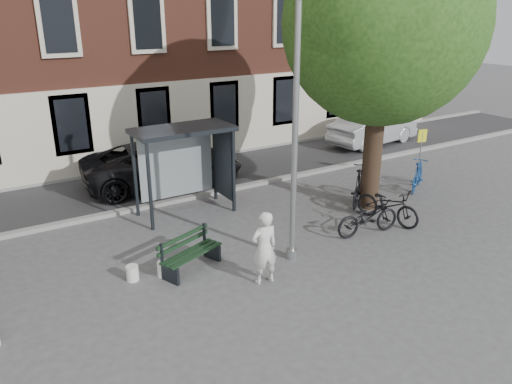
{
  "coord_description": "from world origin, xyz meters",
  "views": [
    {
      "loc": [
        -6.55,
        -8.85,
        5.8
      ],
      "look_at": [
        -0.27,
        1.23,
        1.4
      ],
      "focal_mm": 35.0,
      "sensor_mm": 36.0,
      "label": 1
    }
  ],
  "objects_px": {
    "lamppost": "(295,149)",
    "notice_sign": "(421,145)",
    "car_silver": "(373,128)",
    "car_dark": "(163,164)",
    "bike_b": "(418,175)",
    "bus_shelter": "(194,149)",
    "bike_a": "(368,217)",
    "painter": "(264,248)",
    "bike_c": "(388,205)",
    "bike_d": "(360,185)",
    "bench": "(190,255)"
  },
  "relations": [
    {
      "from": "lamppost",
      "to": "notice_sign",
      "type": "distance_m",
      "value": 7.47
    },
    {
      "from": "car_silver",
      "to": "notice_sign",
      "type": "xyz_separation_m",
      "value": [
        -2.5,
        -4.77,
        0.65
      ]
    },
    {
      "from": "car_dark",
      "to": "car_silver",
      "type": "relative_size",
      "value": 1.2
    },
    {
      "from": "bike_b",
      "to": "bus_shelter",
      "type": "bearing_deg",
      "value": 40.8
    },
    {
      "from": "lamppost",
      "to": "bike_a",
      "type": "xyz_separation_m",
      "value": [
        2.54,
        0.05,
        -2.28
      ]
    },
    {
      "from": "painter",
      "to": "bike_c",
      "type": "bearing_deg",
      "value": -163.86
    },
    {
      "from": "bike_a",
      "to": "bike_d",
      "type": "xyz_separation_m",
      "value": [
        1.38,
        1.81,
        0.11
      ]
    },
    {
      "from": "car_dark",
      "to": "car_silver",
      "type": "bearing_deg",
      "value": -83.04
    },
    {
      "from": "bike_c",
      "to": "car_dark",
      "type": "bearing_deg",
      "value": 110.93
    },
    {
      "from": "painter",
      "to": "bike_d",
      "type": "xyz_separation_m",
      "value": [
        5.13,
        2.46,
        -0.24
      ]
    },
    {
      "from": "bike_a",
      "to": "bike_b",
      "type": "relative_size",
      "value": 1.13
    },
    {
      "from": "car_dark",
      "to": "notice_sign",
      "type": "xyz_separation_m",
      "value": [
        7.58,
        -4.57,
        0.64
      ]
    },
    {
      "from": "painter",
      "to": "car_dark",
      "type": "distance_m",
      "value": 7.41
    },
    {
      "from": "bench",
      "to": "bike_b",
      "type": "bearing_deg",
      "value": -14.53
    },
    {
      "from": "bus_shelter",
      "to": "painter",
      "type": "distance_m",
      "value": 4.87
    },
    {
      "from": "bike_d",
      "to": "bike_c",
      "type": "bearing_deg",
      "value": 130.96
    },
    {
      "from": "bus_shelter",
      "to": "car_silver",
      "type": "xyz_separation_m",
      "value": [
        10.1,
        2.87,
        -1.17
      ]
    },
    {
      "from": "bike_a",
      "to": "notice_sign",
      "type": "relative_size",
      "value": 0.99
    },
    {
      "from": "bike_a",
      "to": "bike_c",
      "type": "xyz_separation_m",
      "value": [
        1.07,
        0.31,
        0.02
      ]
    },
    {
      "from": "car_dark",
      "to": "bike_d",
      "type": "bearing_deg",
      "value": -131.71
    },
    {
      "from": "bike_a",
      "to": "bike_b",
      "type": "distance_m",
      "value": 4.32
    },
    {
      "from": "bike_a",
      "to": "car_silver",
      "type": "distance_m",
      "value": 9.82
    },
    {
      "from": "bike_c",
      "to": "bike_d",
      "type": "height_order",
      "value": "bike_d"
    },
    {
      "from": "bike_b",
      "to": "car_silver",
      "type": "bearing_deg",
      "value": -61.21
    },
    {
      "from": "notice_sign",
      "to": "bike_d",
      "type": "bearing_deg",
      "value": -157.96
    },
    {
      "from": "bus_shelter",
      "to": "car_dark",
      "type": "distance_m",
      "value": 2.92
    },
    {
      "from": "bus_shelter",
      "to": "car_silver",
      "type": "distance_m",
      "value": 10.57
    },
    {
      "from": "painter",
      "to": "car_silver",
      "type": "distance_m",
      "value": 13.11
    },
    {
      "from": "bike_b",
      "to": "bike_d",
      "type": "distance_m",
      "value": 2.58
    },
    {
      "from": "bench",
      "to": "bike_a",
      "type": "bearing_deg",
      "value": -29.67
    },
    {
      "from": "lamppost",
      "to": "bike_b",
      "type": "distance_m",
      "value": 7.12
    },
    {
      "from": "car_dark",
      "to": "painter",
      "type": "bearing_deg",
      "value": -178.96
    },
    {
      "from": "bike_a",
      "to": "bike_c",
      "type": "bearing_deg",
      "value": -66.73
    },
    {
      "from": "bus_shelter",
      "to": "bench",
      "type": "bearing_deg",
      "value": -117.84
    },
    {
      "from": "bike_a",
      "to": "car_dark",
      "type": "xyz_separation_m",
      "value": [
        -3.12,
        6.73,
        0.26
      ]
    },
    {
      "from": "bike_c",
      "to": "painter",
      "type": "bearing_deg",
      "value": 179.12
    },
    {
      "from": "painter",
      "to": "bench",
      "type": "xyz_separation_m",
      "value": [
        -1.15,
        1.4,
        -0.47
      ]
    },
    {
      "from": "lamppost",
      "to": "car_silver",
      "type": "distance_m",
      "value": 11.95
    },
    {
      "from": "lamppost",
      "to": "painter",
      "type": "xyz_separation_m",
      "value": [
        -1.2,
        -0.61,
        -1.93
      ]
    },
    {
      "from": "bike_b",
      "to": "car_silver",
      "type": "xyz_separation_m",
      "value": [
        3.0,
        5.18,
        0.24
      ]
    },
    {
      "from": "car_silver",
      "to": "bike_b",
      "type": "bearing_deg",
      "value": 142.82
    },
    {
      "from": "painter",
      "to": "bike_d",
      "type": "height_order",
      "value": "painter"
    },
    {
      "from": "notice_sign",
      "to": "painter",
      "type": "bearing_deg",
      "value": -145.56
    },
    {
      "from": "bike_a",
      "to": "car_silver",
      "type": "relative_size",
      "value": 0.42
    },
    {
      "from": "bike_c",
      "to": "bus_shelter",
      "type": "bearing_deg",
      "value": 126.22
    },
    {
      "from": "bike_a",
      "to": "bike_d",
      "type": "height_order",
      "value": "bike_d"
    },
    {
      "from": "bus_shelter",
      "to": "car_silver",
      "type": "height_order",
      "value": "bus_shelter"
    },
    {
      "from": "bike_d",
      "to": "bench",
      "type": "bearing_deg",
      "value": 62.25
    },
    {
      "from": "painter",
      "to": "bike_d",
      "type": "distance_m",
      "value": 5.69
    },
    {
      "from": "bike_b",
      "to": "notice_sign",
      "type": "height_order",
      "value": "notice_sign"
    }
  ]
}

